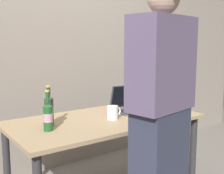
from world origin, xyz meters
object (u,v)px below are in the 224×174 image
object	(u,v)px
beer_bottle_dark	(49,110)
beer_bottle_amber	(48,116)
person_figure	(161,117)
coffee_mug	(113,113)
laptop	(131,104)

from	to	relation	value
beer_bottle_dark	beer_bottle_amber	bearing A→B (deg)	-116.65
person_figure	coffee_mug	xyz separation A→B (m)	(0.03, 0.56, -0.08)
laptop	beer_bottle_dark	xyz separation A→B (m)	(-0.81, -0.04, 0.07)
laptop	beer_bottle_dark	size ratio (longest dim) A/B	1.19
person_figure	coffee_mug	bearing A→B (deg)	87.38
beer_bottle_dark	person_figure	size ratio (longest dim) A/B	0.17
coffee_mug	laptop	bearing A→B (deg)	27.01
beer_bottle_amber	coffee_mug	bearing A→B (deg)	-1.27
coffee_mug	beer_bottle_amber	bearing A→B (deg)	178.73
laptop	coffee_mug	xyz separation A→B (m)	(-0.32, -0.16, 0.00)
beer_bottle_dark	beer_bottle_amber	distance (m)	0.12
beer_bottle_dark	coffee_mug	xyz separation A→B (m)	(0.49, -0.12, -0.06)
laptop	beer_bottle_amber	size ratio (longest dim) A/B	1.25
beer_bottle_amber	coffee_mug	size ratio (longest dim) A/B	2.24
beer_bottle_dark	person_figure	world-z (taller)	person_figure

